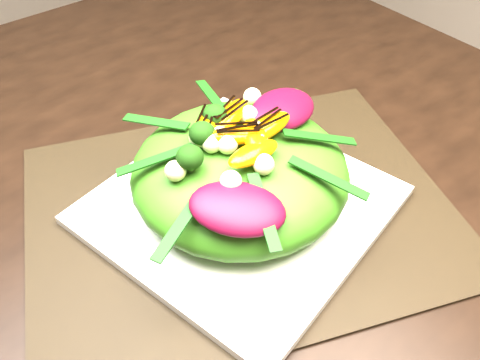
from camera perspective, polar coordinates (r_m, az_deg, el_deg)
placemat at (r=0.56m, az=-0.00°, el=-3.29°), size 0.55×0.49×0.00m
plate_base at (r=0.56m, az=-0.00°, el=-2.79°), size 0.33×0.33×0.01m
salad_bowl at (r=0.55m, az=-0.00°, el=-1.78°), size 0.24×0.24×0.02m
lettuce_mound at (r=0.52m, az=-0.00°, el=0.94°), size 0.26×0.26×0.08m
radicchio_leaf at (r=0.54m, az=4.87°, el=7.95°), size 0.10×0.07×0.02m
orange_segment at (r=0.49m, az=-3.42°, el=4.60°), size 0.06×0.04×0.01m
broccoli_floret at (r=0.48m, az=-8.48°, el=3.90°), size 0.04×0.04×0.04m
macadamia_nut at (r=0.48m, az=4.90°, el=3.48°), size 0.03×0.03×0.02m
balsamic_drizzle at (r=0.49m, az=-3.46°, el=5.34°), size 0.05×0.01×0.00m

